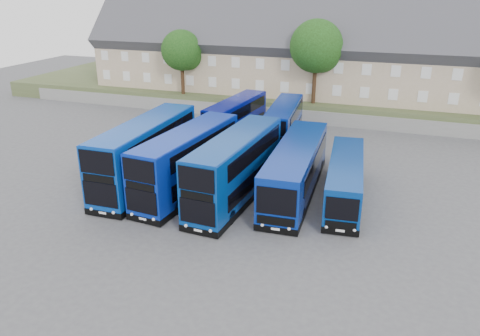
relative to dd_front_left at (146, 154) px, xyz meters
name	(u,v)px	position (x,y,z in m)	size (l,w,h in m)	color
ground	(210,213)	(6.54, -3.02, -2.42)	(120.00, 120.00, 0.00)	#4C4D52
retaining_wall	(292,115)	(6.54, 20.98, -1.67)	(70.00, 0.40, 1.50)	slate
earth_bank	(310,95)	(6.54, 30.98, -1.42)	(80.00, 20.00, 2.00)	#495530
terrace_row	(357,58)	(12.54, 26.98, 4.17)	(66.00, 10.40, 11.20)	tan
dd_front_left	(146,154)	(0.00, 0.00, 0.00)	(3.02, 12.43, 4.92)	#083BA3
dd_front_mid	(188,163)	(3.61, -0.24, -0.14)	(3.78, 11.89, 4.65)	#0928A5
dd_front_right	(236,169)	(7.42, -0.36, -0.11)	(3.43, 12.00, 4.71)	navy
dd_rear_left	(236,121)	(2.71, 12.77, -0.45)	(3.32, 10.30, 4.02)	#071182
dd_rear_right	(283,126)	(7.66, 12.35, -0.44)	(3.22, 10.32, 4.04)	#082793
coach_east_a	(296,170)	(11.21, 2.18, -0.62)	(3.45, 13.56, 3.68)	#082793
coach_east_b	(345,181)	(14.82, 2.11, -0.94)	(3.36, 11.23, 3.02)	navy
tree_west	(183,52)	(-7.32, 22.08, 4.63)	(4.80, 4.80, 7.65)	#382314
tree_mid	(318,48)	(8.68, 22.58, 5.64)	(5.76, 5.76, 9.18)	#382314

